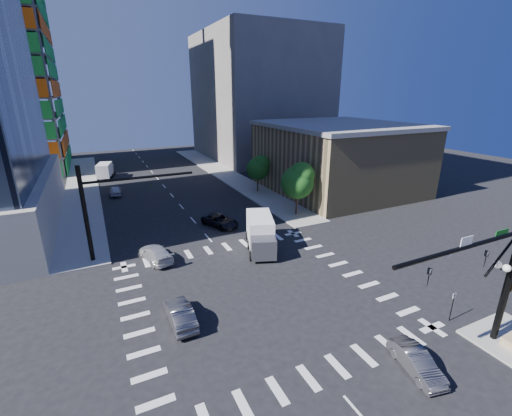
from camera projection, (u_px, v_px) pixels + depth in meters
ground at (255, 293)px, 27.17m from camera, size 160.00×160.00×0.00m
road_markings at (255, 293)px, 27.17m from camera, size 20.00×20.00×0.01m
sidewalk_ne at (225, 174)px, 66.41m from camera, size 5.00×60.00×0.15m
sidewalk_nw at (82, 189)px, 56.19m from camera, size 5.00×60.00×0.15m
commercial_building at (337, 157)px, 54.47m from camera, size 20.50×22.50×10.60m
bg_building_ne at (258, 97)px, 80.67m from camera, size 24.00×30.00×28.00m
signal_mast_se at (502, 274)px, 20.07m from camera, size 10.51×2.48×9.00m
signal_mast_nw at (102, 204)px, 31.13m from camera, size 10.20×0.40×9.00m
tree_south at (299, 180)px, 42.70m from camera, size 4.16×4.16×6.82m
tree_north at (259, 167)px, 53.29m from camera, size 3.54×3.52×5.78m
no_parking_sign at (453, 304)px, 23.42m from camera, size 0.30×0.06×2.20m
car_nb_right at (416, 362)px, 19.39m from camera, size 2.08×4.01×1.26m
car_nb_far at (220, 221)px, 40.49m from camera, size 3.98×5.40×1.36m
car_sb_near at (156, 253)px, 32.23m from camera, size 2.94×5.17×1.41m
car_sb_mid at (115, 191)px, 52.72m from camera, size 2.02×4.31×1.43m
car_sb_cross at (180, 314)px, 23.43m from camera, size 1.52×4.29×1.41m
box_truck_near at (261, 236)px, 34.22m from camera, size 4.61×6.70×3.23m
box_truck_far at (106, 171)px, 63.05m from camera, size 3.48×5.83×2.86m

